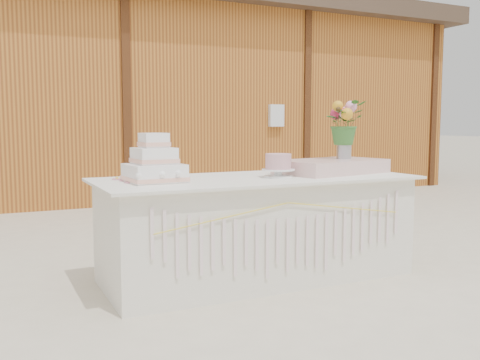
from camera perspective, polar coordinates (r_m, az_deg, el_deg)
name	(u,v)px	position (r m, az deg, el deg)	size (l,w,h in m)	color
ground	(257,277)	(4.16, 1.82, -10.31)	(80.00, 80.00, 0.00)	beige
barn	(98,94)	(9.72, -14.92, 8.81)	(12.60, 4.60, 3.30)	#B06C24
cake_table	(257,227)	(4.06, 1.87, -5.08)	(2.40, 1.00, 0.77)	silver
wedding_cake	(154,165)	(3.72, -9.14, 1.55)	(0.40, 0.40, 0.34)	white
pink_cake_stand	(278,164)	(3.99, 4.10, 1.69)	(0.25, 0.25, 0.18)	white
satin_runner	(331,166)	(4.40, 9.72, 1.44)	(0.87, 0.50, 0.11)	beige
flower_vase	(344,149)	(4.51, 11.02, 3.28)	(0.12, 0.12, 0.16)	#B2B1B6
bouquet	(345,117)	(4.51, 11.09, 6.64)	(0.33, 0.28, 0.37)	#346B2A
loose_flowers	(127,180)	(3.82, -12.00, 0.04)	(0.15, 0.36, 0.02)	pink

